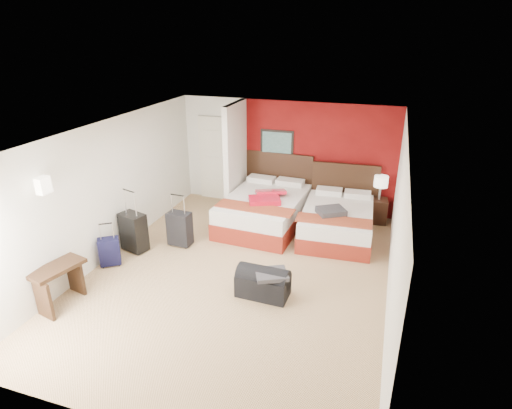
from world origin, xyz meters
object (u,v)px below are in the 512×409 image
at_px(red_suitcase_open, 268,196).
at_px(table_lamp, 380,188).
at_px(suitcase_navy, 110,253).
at_px(duffel_bag, 263,284).
at_px(suitcase_charcoal, 180,230).
at_px(bed_left, 264,211).
at_px(bed_right, 337,223).
at_px(desk, 60,285).
at_px(nightstand, 378,211).
at_px(suitcase_black, 134,233).

xyz_separation_m(red_suitcase_open, table_lamp, (2.22, 1.02, 0.08)).
bearing_deg(suitcase_navy, duffel_bag, -35.77).
relative_size(suitcase_charcoal, duffel_bag, 0.80).
relative_size(red_suitcase_open, duffel_bag, 1.06).
distance_m(bed_left, bed_right, 1.56).
xyz_separation_m(suitcase_navy, desk, (0.00, -1.23, 0.09)).
height_order(bed_left, red_suitcase_open, red_suitcase_open).
relative_size(bed_left, table_lamp, 4.20).
bearing_deg(duffel_bag, table_lamp, 67.71).
xyz_separation_m(bed_left, table_lamp, (2.32, 0.92, 0.47)).
bearing_deg(nightstand, suitcase_navy, -148.72).
bearing_deg(suitcase_charcoal, desk, -106.74).
xyz_separation_m(nightstand, duffel_bag, (-1.58, -3.43, -0.06)).
relative_size(table_lamp, suitcase_black, 0.72).
height_order(nightstand, duffel_bag, nightstand).
bearing_deg(desk, table_lamp, 59.06).
height_order(bed_left, nightstand, bed_left).
bearing_deg(suitcase_navy, bed_left, 14.03).
distance_m(nightstand, duffel_bag, 3.78).
distance_m(table_lamp, duffel_bag, 3.82).
bearing_deg(red_suitcase_open, bed_left, 111.58).
bearing_deg(suitcase_navy, nightstand, 2.26).
bearing_deg(nightstand, red_suitcase_open, -161.17).
relative_size(red_suitcase_open, table_lamp, 1.65).
xyz_separation_m(bed_right, nightstand, (0.76, 0.95, -0.03)).
bearing_deg(suitcase_black, table_lamp, 49.47).
xyz_separation_m(suitcase_charcoal, suitcase_navy, (-0.84, -1.08, -0.08)).
bearing_deg(bed_right, desk, -138.40).
height_order(nightstand, suitcase_charcoal, suitcase_charcoal).
height_order(suitcase_charcoal, duffel_bag, suitcase_charcoal).
distance_m(red_suitcase_open, suitcase_black, 2.78).
relative_size(nightstand, duffel_bag, 0.66).
xyz_separation_m(bed_right, suitcase_black, (-3.60, -1.82, 0.07)).
distance_m(bed_right, suitcase_charcoal, 3.17).
bearing_deg(table_lamp, bed_right, -128.46).
distance_m(nightstand, suitcase_charcoal, 4.30).
bearing_deg(suitcase_black, bed_right, 43.80).
bearing_deg(bed_right, nightstand, 48.51).
xyz_separation_m(nightstand, desk, (-4.47, -4.61, 0.07)).
height_order(table_lamp, suitcase_black, table_lamp).
bearing_deg(desk, suitcase_charcoal, 83.14).
xyz_separation_m(bed_left, suitcase_charcoal, (-1.31, -1.38, -0.00)).
distance_m(bed_right, duffel_bag, 2.61).
xyz_separation_m(red_suitcase_open, suitcase_charcoal, (-1.41, -1.28, -0.39)).
height_order(nightstand, desk, desk).
bearing_deg(table_lamp, desk, -134.07).
height_order(suitcase_black, suitcase_charcoal, suitcase_black).
xyz_separation_m(bed_left, suitcase_black, (-2.03, -1.85, 0.03)).
distance_m(bed_left, suitcase_black, 2.75).
relative_size(suitcase_black, desk, 0.91).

